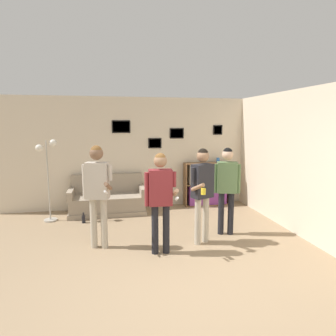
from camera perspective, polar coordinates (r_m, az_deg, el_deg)
The scene contains 12 objects.
ground_plane at distance 4.06m, azimuth 4.34°, elevation -22.28°, with size 20.00×20.00×0.00m, color #937A5B.
wall_back at distance 7.45m, azimuth -3.89°, elevation 2.95°, with size 7.33×0.08×2.70m.
wall_right at distance 6.40m, azimuth 21.43°, elevation 1.42°, with size 0.06×6.37×2.70m.
couch at distance 7.16m, azimuth -11.42°, elevation -6.10°, with size 1.73×0.80×0.87m.
bookshelf at distance 7.69m, azimuth 7.45°, elevation -3.02°, with size 1.18×0.30×1.09m.
floor_lamp at distance 6.76m, azimuth -21.97°, elevation 0.13°, with size 0.43×0.28×1.74m.
person_player_foreground_left at distance 5.03m, azimuth -13.29°, elevation -3.26°, with size 0.49×0.54×1.73m.
person_player_foreground_center at distance 4.71m, azimuth -1.45°, elevation -4.78°, with size 0.50×0.46×1.63m.
person_watcher_holding_cup at distance 5.14m, azimuth 6.59°, elevation -3.42°, with size 0.47×0.53×1.66m.
person_spectator_near_bookshelf at distance 5.63m, azimuth 11.14°, elevation -2.66°, with size 0.48×0.29×1.64m.
bottle_on_floor at distance 6.62m, azimuth -15.79°, elevation -9.30°, with size 0.08×0.08×0.22m.
drinking_cup at distance 7.69m, azimuth 9.51°, elevation 1.51°, with size 0.08×0.08×0.11m.
Camera 1 is at (-0.97, -3.35, 2.08)m, focal length 32.00 mm.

